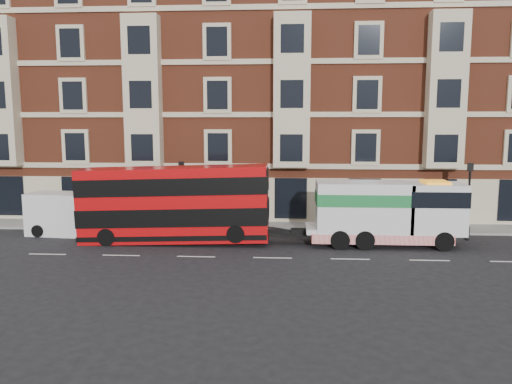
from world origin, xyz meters
TOP-DOWN VIEW (x-y plane):
  - ground at (0.00, 0.00)m, footprint 120.00×120.00m
  - sidewalk at (0.00, 7.50)m, footprint 90.00×3.00m
  - victorian_terrace at (0.50, 15.00)m, footprint 45.00×12.00m
  - lamp_post_west at (-6.00, 6.20)m, footprint 0.35×0.15m
  - lamp_post_east at (12.00, 6.20)m, footprint 0.35×0.15m
  - double_decker_bus at (-5.81, 3.10)m, footprint 10.91×2.50m
  - tow_truck at (6.25, 3.10)m, footprint 8.73×2.58m
  - box_van at (-12.79, 4.71)m, footprint 5.19×2.50m
  - pedestrian at (-13.33, 7.60)m, footprint 0.70×0.53m

SIDE VIEW (x-z plane):
  - ground at x=0.00m, z-range 0.00..0.00m
  - sidewalk at x=0.00m, z-range 0.00..0.15m
  - pedestrian at x=-13.33m, z-range 0.15..1.86m
  - box_van at x=-12.79m, z-range -0.02..2.60m
  - tow_truck at x=6.25m, z-range 0.11..3.75m
  - double_decker_bus at x=-5.81m, z-range 0.13..4.55m
  - lamp_post_west at x=-6.00m, z-range 0.50..4.85m
  - lamp_post_east at x=12.00m, z-range 0.50..4.85m
  - victorian_terrace at x=0.50m, z-range -0.13..20.27m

